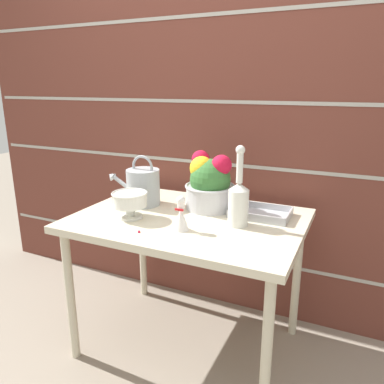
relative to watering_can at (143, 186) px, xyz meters
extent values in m
plane|color=gray|center=(0.32, -0.08, -0.84)|extent=(12.00, 12.00, 0.00)
cube|color=brown|center=(0.32, 0.43, 0.26)|extent=(3.60, 0.08, 2.20)
cube|color=#A8A399|center=(0.32, 0.39, -0.50)|extent=(3.53, 0.00, 0.02)
cube|color=#A8A399|center=(0.32, 0.39, 0.08)|extent=(3.53, 0.00, 0.02)
cube|color=#A8A399|center=(0.32, 0.39, 0.44)|extent=(3.53, 0.00, 0.02)
cube|color=#A8A399|center=(0.32, 0.39, 0.90)|extent=(3.53, 0.00, 0.02)
cube|color=beige|center=(0.32, -0.08, -0.12)|extent=(1.12, 0.79, 0.04)
cylinder|color=beige|center=(-0.18, -0.42, -0.49)|extent=(0.04, 0.04, 0.70)
cylinder|color=beige|center=(0.81, -0.42, -0.49)|extent=(0.04, 0.04, 0.70)
cylinder|color=beige|center=(-0.18, 0.25, -0.49)|extent=(0.04, 0.04, 0.70)
cylinder|color=beige|center=(0.81, 0.25, -0.49)|extent=(0.04, 0.04, 0.70)
cylinder|color=#9EA3A8|center=(0.00, 0.00, 0.00)|extent=(0.18, 0.18, 0.20)
cylinder|color=#9EA3A8|center=(-0.14, 0.00, 0.01)|extent=(0.14, 0.02, 0.09)
cone|color=#9EA3A8|center=(-0.21, 0.00, 0.04)|extent=(0.05, 0.05, 0.06)
torus|color=#9EA3A8|center=(0.00, 0.00, 0.11)|extent=(0.13, 0.01, 0.13)
cylinder|color=silver|center=(0.06, -0.21, -0.10)|extent=(0.12, 0.12, 0.01)
cylinder|color=silver|center=(0.06, -0.21, -0.07)|extent=(0.04, 0.04, 0.05)
sphere|color=silver|center=(0.06, -0.21, -0.06)|extent=(0.05, 0.05, 0.05)
cylinder|color=silver|center=(0.06, -0.21, -0.01)|extent=(0.17, 0.17, 0.06)
torus|color=silver|center=(0.06, -0.21, 0.02)|extent=(0.18, 0.18, 0.01)
cylinder|color=#BCBCC1|center=(0.36, 0.09, -0.04)|extent=(0.25, 0.25, 0.12)
torus|color=#BCBCC1|center=(0.36, 0.09, 0.02)|extent=(0.27, 0.27, 0.01)
sphere|color=#387033|center=(0.36, 0.09, 0.06)|extent=(0.21, 0.21, 0.21)
sphere|color=yellow|center=(0.32, 0.08, 0.11)|extent=(0.13, 0.13, 0.13)
sphere|color=red|center=(0.29, 0.12, 0.15)|extent=(0.10, 0.10, 0.10)
sphere|color=red|center=(0.42, 0.08, 0.14)|extent=(0.11, 0.11, 0.11)
cylinder|color=silver|center=(0.57, -0.08, -0.02)|extent=(0.10, 0.10, 0.17)
cone|color=silver|center=(0.57, -0.08, 0.09)|extent=(0.10, 0.10, 0.03)
cylinder|color=silver|center=(0.57, -0.08, 0.17)|extent=(0.03, 0.03, 0.14)
sphere|color=silver|center=(0.57, -0.08, 0.25)|extent=(0.04, 0.04, 0.04)
cone|color=white|center=(0.36, -0.25, -0.05)|extent=(0.07, 0.07, 0.10)
cylinder|color=white|center=(0.36, -0.25, 0.02)|extent=(0.03, 0.03, 0.04)
sphere|color=white|center=(0.36, -0.25, 0.04)|extent=(0.04, 0.04, 0.04)
cube|color=red|center=(0.36, -0.27, 0.00)|extent=(0.04, 0.01, 0.01)
cube|color=#B7B7BC|center=(0.64, 0.08, -0.10)|extent=(0.28, 0.19, 0.01)
cube|color=#B7B7BC|center=(0.64, -0.01, -0.08)|extent=(0.28, 0.01, 0.04)
cube|color=#B7B7BC|center=(0.64, 0.18, -0.08)|extent=(0.28, 0.01, 0.04)
cube|color=#B7B7BC|center=(0.49, 0.08, -0.08)|extent=(0.01, 0.19, 0.04)
cube|color=#B7B7BC|center=(0.78, 0.08, -0.08)|extent=(0.01, 0.19, 0.04)
sphere|color=red|center=(0.20, -0.36, -0.10)|extent=(0.01, 0.01, 0.01)
camera|label=1|loc=(1.07, -1.66, 0.53)|focal=35.00mm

